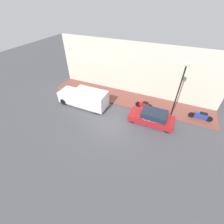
# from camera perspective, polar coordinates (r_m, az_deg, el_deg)

# --- Properties ---
(ground_plane) EXTENTS (60.00, 60.00, 0.00)m
(ground_plane) POSITION_cam_1_polar(r_m,az_deg,el_deg) (13.95, -0.32, -4.90)
(ground_plane) COLOR #47474C
(sidewalk) EXTENTS (3.08, 18.28, 0.12)m
(sidewalk) POSITION_cam_1_polar(r_m,az_deg,el_deg) (17.35, 6.00, 5.00)
(sidewalk) COLOR brown
(sidewalk) RESTS_ON ground_plane
(building_facade) EXTENTS (0.30, 18.28, 5.82)m
(building_facade) POSITION_cam_1_polar(r_m,az_deg,el_deg) (17.45, 8.52, 15.65)
(building_facade) COLOR beige
(building_facade) RESTS_ON ground_plane
(parked_car) EXTENTS (1.75, 4.06, 1.27)m
(parked_car) POSITION_cam_1_polar(r_m,az_deg,el_deg) (14.30, 15.00, -1.96)
(parked_car) COLOR maroon
(parked_car) RESTS_ON ground_plane
(delivery_van) EXTENTS (1.84, 5.30, 1.86)m
(delivery_van) POSITION_cam_1_polar(r_m,az_deg,el_deg) (16.12, -10.68, 5.41)
(delivery_van) COLOR silver
(delivery_van) RESTS_ON ground_plane
(motorcycle_black) EXTENTS (0.30, 1.99, 0.83)m
(motorcycle_black) POSITION_cam_1_polar(r_m,az_deg,el_deg) (17.62, -7.50, 7.42)
(motorcycle_black) COLOR black
(motorcycle_black) RESTS_ON sidewalk
(motorcycle_blue) EXTENTS (0.30, 2.12, 0.82)m
(motorcycle_blue) POSITION_cam_1_polar(r_m,az_deg,el_deg) (16.37, 30.78, -1.23)
(motorcycle_blue) COLOR navy
(motorcycle_blue) RESTS_ON sidewalk
(motorcycle_red) EXTENTS (0.30, 1.81, 0.78)m
(motorcycle_red) POSITION_cam_1_polar(r_m,az_deg,el_deg) (15.85, 12.15, 2.74)
(motorcycle_red) COLOR #B21E1E
(motorcycle_red) RESTS_ON sidewalk
(streetlamp) EXTENTS (0.39, 0.39, 5.36)m
(streetlamp) POSITION_cam_1_polar(r_m,az_deg,el_deg) (13.99, 24.98, 10.66)
(streetlamp) COLOR black
(streetlamp) RESTS_ON sidewalk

